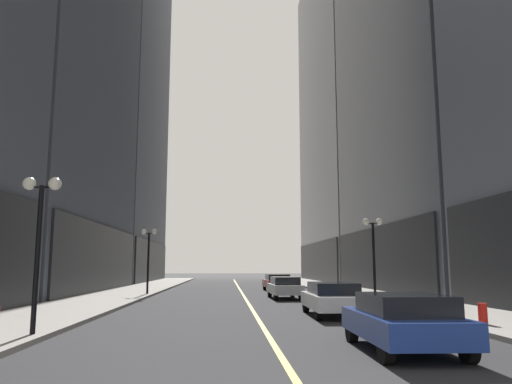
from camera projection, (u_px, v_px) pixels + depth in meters
The scene contains 14 objects.
ground_plane at pixel (241, 292), 37.98m from camera, with size 200.00×200.00×0.00m, color #2D2D30.
sidewalk_left at pixel (133, 291), 37.50m from camera, with size 4.50×78.00×0.15m, color #9E9991.
sidewalk_right at pixel (347, 291), 38.49m from camera, with size 4.50×78.00×0.15m, color #9E9991.
lane_centre_stripe at pixel (241, 292), 37.98m from camera, with size 0.16×70.00×0.01m, color #E5D64C.
building_left_far at pixel (113, 14), 66.96m from camera, with size 12.71×26.00×71.67m.
building_right_far at pixel (366, 113), 67.06m from camera, with size 14.42×26.00×45.14m.
car_blue at pixel (403, 320), 11.43m from camera, with size 2.01×4.23×1.32m.
car_white at pixel (332, 298), 19.57m from camera, with size 1.95×4.68×1.32m.
car_silver at pixel (285, 287), 30.00m from camera, with size 1.79×4.60×1.32m.
car_red at pixel (277, 282), 39.57m from camera, with size 2.09×4.18×1.32m.
street_lamp_left_near at pixel (40, 219), 13.73m from camera, with size 1.06×0.36×4.43m.
street_lamp_left_far at pixel (149, 247), 33.16m from camera, with size 1.06×0.36×4.43m.
street_lamp_right_mid at pixel (373, 241), 25.58m from camera, with size 1.06×0.36×4.43m.
fire_hydrant_right at pixel (483, 316), 15.59m from camera, with size 0.28×0.28×0.80m, color red.
Camera 1 is at (-1.23, -3.70, 1.96)m, focal length 34.70 mm.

